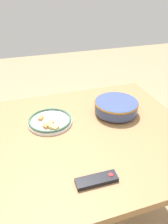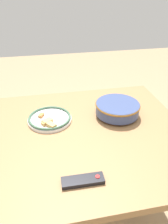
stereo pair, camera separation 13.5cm
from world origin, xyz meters
TOP-DOWN VIEW (x-y plane):
  - ground_plane at (0.00, 0.00)m, footprint 8.00×8.00m
  - dining_table at (0.00, 0.00)m, footprint 1.13×1.05m
  - noodle_bowl at (-0.21, -0.14)m, footprint 0.28×0.28m
  - food_plate at (0.22, -0.15)m, footprint 0.27×0.27m
  - tv_remote at (0.11, 0.35)m, footprint 0.19×0.06m

SIDE VIEW (x-z plane):
  - ground_plane at x=0.00m, z-range 0.00..0.00m
  - dining_table at x=0.00m, z-range 0.29..1.03m
  - tv_remote at x=0.11m, z-range 0.74..0.77m
  - food_plate at x=0.22m, z-range 0.74..0.78m
  - noodle_bowl at x=-0.21m, z-range 0.75..0.84m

